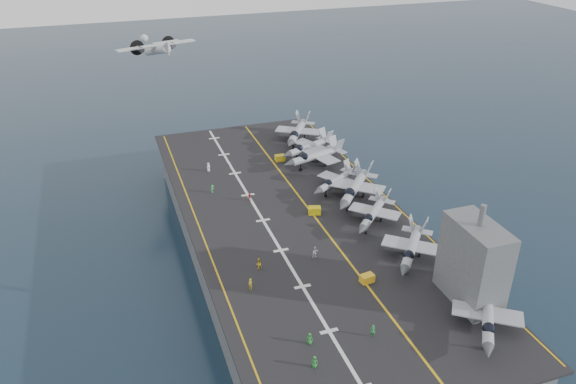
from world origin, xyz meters
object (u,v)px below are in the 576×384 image
object	(u,v)px
island_superstructure	(475,254)
transport_plane	(157,50)
tow_cart_a	(367,278)
fighter_jet_0	(488,316)

from	to	relation	value
island_superstructure	transport_plane	xyz separation A→B (m)	(-30.06, 88.87, 9.60)
island_superstructure	transport_plane	bearing A→B (deg)	108.69
tow_cart_a	transport_plane	xyz separation A→B (m)	(-18.44, 80.82, 16.49)
transport_plane	fighter_jet_0	bearing A→B (deg)	-73.36
tow_cart_a	transport_plane	distance (m)	84.52
fighter_jet_0	transport_plane	bearing A→B (deg)	106.64
island_superstructure	transport_plane	world-z (taller)	transport_plane
fighter_jet_0	tow_cart_a	world-z (taller)	fighter_jet_0
tow_cart_a	fighter_jet_0	bearing A→B (deg)	-55.16
island_superstructure	tow_cart_a	bearing A→B (deg)	145.30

